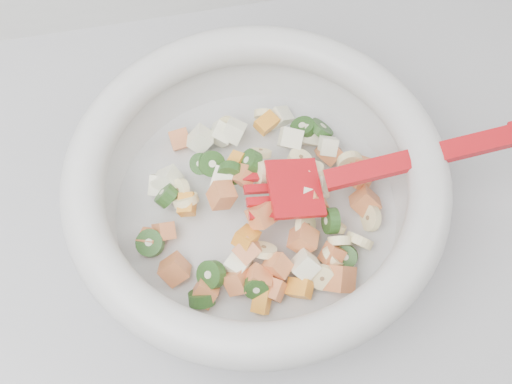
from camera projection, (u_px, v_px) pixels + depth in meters
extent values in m
cube|color=#A7A7AD|center=(224.00, 335.00, 1.06)|extent=(2.00, 0.60, 0.90)
cylinder|color=silver|center=(256.00, 210.00, 0.66)|extent=(0.30, 0.30, 0.02)
torus|color=silver|center=(256.00, 176.00, 0.60)|extent=(0.36, 0.36, 0.04)
cylinder|color=#FFF4AA|center=(311.00, 171.00, 0.64)|extent=(0.03, 0.03, 0.02)
cylinder|color=#FFF4AA|center=(265.00, 114.00, 0.70)|extent=(0.03, 0.02, 0.03)
cylinder|color=#FFF4AA|center=(181.00, 190.00, 0.64)|extent=(0.02, 0.03, 0.03)
cylinder|color=#FFF4AA|center=(339.00, 241.00, 0.61)|extent=(0.03, 0.02, 0.03)
cylinder|color=#FFF4AA|center=(260.00, 172.00, 0.62)|extent=(0.02, 0.03, 0.03)
cylinder|color=#FFF4AA|center=(305.00, 178.00, 0.63)|extent=(0.03, 0.03, 0.04)
cylinder|color=#FFF4AA|center=(306.00, 226.00, 0.62)|extent=(0.03, 0.04, 0.03)
cylinder|color=#FFF4AA|center=(186.00, 200.00, 0.63)|extent=(0.03, 0.03, 0.02)
cylinder|color=#FFF4AA|center=(350.00, 163.00, 0.66)|extent=(0.03, 0.02, 0.03)
cylinder|color=#FFF4AA|center=(300.00, 159.00, 0.65)|extent=(0.03, 0.03, 0.02)
cylinder|color=#FFF4AA|center=(227.00, 127.00, 0.69)|extent=(0.03, 0.03, 0.02)
cylinder|color=#FFF4AA|center=(260.00, 153.00, 0.65)|extent=(0.03, 0.02, 0.03)
cylinder|color=#FFF4AA|center=(359.00, 241.00, 0.62)|extent=(0.04, 0.03, 0.04)
cylinder|color=#FFF4AA|center=(370.00, 218.00, 0.64)|extent=(0.02, 0.04, 0.04)
cylinder|color=#FFF4AA|center=(322.00, 277.00, 0.60)|extent=(0.03, 0.03, 0.03)
cylinder|color=#FFF4AA|center=(263.00, 250.00, 0.60)|extent=(0.04, 0.03, 0.03)
cylinder|color=#FFF4AA|center=(333.00, 256.00, 0.61)|extent=(0.02, 0.03, 0.03)
cylinder|color=#FFF4AA|center=(335.00, 225.00, 0.62)|extent=(0.03, 0.03, 0.03)
cylinder|color=#FFF4AA|center=(273.00, 174.00, 0.63)|extent=(0.02, 0.03, 0.03)
cube|color=#D36042|center=(274.00, 289.00, 0.59)|extent=(0.03, 0.03, 0.02)
cube|color=#D36042|center=(238.00, 281.00, 0.60)|extent=(0.03, 0.03, 0.03)
cube|color=#D36042|center=(339.00, 279.00, 0.60)|extent=(0.04, 0.03, 0.04)
cube|color=#D36042|center=(245.00, 176.00, 0.62)|extent=(0.03, 0.03, 0.03)
cube|color=#D36042|center=(311.00, 201.00, 0.62)|extent=(0.03, 0.03, 0.04)
cube|color=#D36042|center=(257.00, 279.00, 0.59)|extent=(0.03, 0.03, 0.03)
cube|color=#D36042|center=(303.00, 239.00, 0.61)|extent=(0.04, 0.03, 0.03)
cube|color=#D36042|center=(329.00, 152.00, 0.67)|extent=(0.03, 0.03, 0.04)
cube|color=#D36042|center=(175.00, 269.00, 0.61)|extent=(0.03, 0.03, 0.04)
cube|color=#D36042|center=(261.00, 216.00, 0.60)|extent=(0.03, 0.03, 0.03)
cube|color=#D36042|center=(149.00, 241.00, 0.62)|extent=(0.02, 0.03, 0.03)
cube|color=#D36042|center=(248.00, 249.00, 0.60)|extent=(0.03, 0.03, 0.03)
cube|color=#D36042|center=(164.00, 231.00, 0.63)|extent=(0.02, 0.03, 0.03)
cube|color=#D36042|center=(278.00, 266.00, 0.59)|extent=(0.03, 0.03, 0.03)
cube|color=#D36042|center=(205.00, 292.00, 0.60)|extent=(0.03, 0.03, 0.03)
cube|color=#D36042|center=(363.00, 170.00, 0.66)|extent=(0.03, 0.03, 0.03)
cube|color=#D36042|center=(365.00, 202.00, 0.65)|extent=(0.04, 0.03, 0.04)
cube|color=#D36042|center=(222.00, 195.00, 0.62)|extent=(0.03, 0.02, 0.03)
cube|color=#D36042|center=(332.00, 255.00, 0.61)|extent=(0.03, 0.03, 0.03)
cube|color=#D36042|center=(180.00, 140.00, 0.68)|extent=(0.02, 0.03, 0.03)
cube|color=#D36042|center=(359.00, 176.00, 0.65)|extent=(0.03, 0.03, 0.03)
cylinder|color=#3B852C|center=(321.00, 129.00, 0.68)|extent=(0.03, 0.04, 0.03)
cylinder|color=#3B852C|center=(256.00, 287.00, 0.59)|extent=(0.03, 0.02, 0.03)
cylinder|color=#3B852C|center=(250.00, 162.00, 0.62)|extent=(0.03, 0.03, 0.03)
cylinder|color=#3B852C|center=(346.00, 257.00, 0.61)|extent=(0.03, 0.03, 0.02)
cylinder|color=#3B852C|center=(201.00, 139.00, 0.68)|extent=(0.02, 0.03, 0.04)
cylinder|color=#3B852C|center=(211.00, 275.00, 0.60)|extent=(0.04, 0.04, 0.03)
cylinder|color=#3B852C|center=(230.00, 173.00, 0.63)|extent=(0.04, 0.02, 0.04)
cylinder|color=#3B852C|center=(166.00, 196.00, 0.63)|extent=(0.03, 0.03, 0.03)
cylinder|color=#3B852C|center=(331.00, 221.00, 0.62)|extent=(0.02, 0.03, 0.03)
cylinder|color=#3B852C|center=(211.00, 164.00, 0.64)|extent=(0.04, 0.03, 0.03)
cylinder|color=#3B852C|center=(303.00, 128.00, 0.68)|extent=(0.03, 0.03, 0.02)
cylinder|color=#3B852C|center=(202.00, 298.00, 0.60)|extent=(0.04, 0.03, 0.03)
cylinder|color=#3B852C|center=(201.00, 164.00, 0.65)|extent=(0.03, 0.03, 0.02)
cylinder|color=#3B852C|center=(150.00, 243.00, 0.62)|extent=(0.04, 0.04, 0.02)
cube|color=white|center=(290.00, 138.00, 0.66)|extent=(0.03, 0.03, 0.03)
cube|color=white|center=(238.00, 265.00, 0.60)|extent=(0.03, 0.03, 0.02)
cube|color=white|center=(167.00, 180.00, 0.65)|extent=(0.04, 0.03, 0.03)
cube|color=white|center=(234.00, 131.00, 0.67)|extent=(0.03, 0.03, 0.03)
cube|color=white|center=(308.00, 200.00, 0.62)|extent=(0.03, 0.03, 0.03)
cube|color=white|center=(223.00, 179.00, 0.63)|extent=(0.03, 0.03, 0.03)
cube|color=white|center=(160.00, 185.00, 0.65)|extent=(0.03, 0.03, 0.03)
cube|color=white|center=(317.00, 188.00, 0.63)|extent=(0.03, 0.03, 0.03)
cube|color=white|center=(221.00, 134.00, 0.68)|extent=(0.03, 0.03, 0.03)
cube|color=white|center=(314.00, 187.00, 0.63)|extent=(0.03, 0.03, 0.03)
cube|color=white|center=(200.00, 139.00, 0.67)|extent=(0.03, 0.03, 0.03)
cube|color=white|center=(305.00, 265.00, 0.60)|extent=(0.03, 0.04, 0.04)
cube|color=white|center=(280.00, 118.00, 0.70)|extent=(0.03, 0.02, 0.03)
cube|color=white|center=(328.00, 146.00, 0.67)|extent=(0.02, 0.03, 0.03)
cube|color=white|center=(309.00, 135.00, 0.68)|extent=(0.03, 0.03, 0.03)
cube|color=#FFA52E|center=(235.00, 165.00, 0.63)|extent=(0.03, 0.03, 0.02)
cube|color=#FFA52E|center=(267.00, 123.00, 0.68)|extent=(0.03, 0.03, 0.01)
cube|color=#FFA52E|center=(187.00, 204.00, 0.63)|extent=(0.02, 0.02, 0.02)
cube|color=#FFA52E|center=(246.00, 238.00, 0.60)|extent=(0.03, 0.03, 0.03)
cube|color=#FFA52E|center=(300.00, 288.00, 0.60)|extent=(0.03, 0.03, 0.03)
cube|color=#FFA52E|center=(262.00, 300.00, 0.59)|extent=(0.03, 0.03, 0.02)
cube|color=#B40F15|center=(295.00, 188.00, 0.61)|extent=(0.05, 0.06, 0.02)
cube|color=#B40F15|center=(255.00, 177.00, 0.62)|extent=(0.03, 0.01, 0.01)
cube|color=#B40F15|center=(257.00, 189.00, 0.61)|extent=(0.03, 0.01, 0.01)
cube|color=#B40F15|center=(260.00, 202.00, 0.61)|extent=(0.03, 0.01, 0.01)
cube|color=#B40F15|center=(262.00, 215.00, 0.60)|extent=(0.03, 0.01, 0.01)
cube|color=#B40F15|center=(422.00, 157.00, 0.60)|extent=(0.18, 0.03, 0.04)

